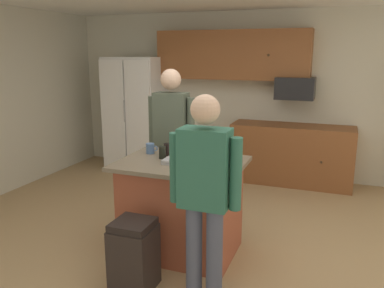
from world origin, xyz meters
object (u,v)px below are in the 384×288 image
(mug_ceramic_white, at_px, (150,148))
(glass_short_whisky, at_px, (167,150))
(glass_stout_tall, at_px, (227,157))
(microwave_over_range, at_px, (295,88))
(kitchen_island, at_px, (181,207))
(glass_pilsner, at_px, (181,147))
(person_host_foreground, at_px, (171,134))
(trash_bin, at_px, (134,255))
(refrigerator, at_px, (136,114))
(person_guest_right, at_px, (205,188))
(serving_tray, at_px, (188,161))
(glass_dark_ale, at_px, (162,153))

(mug_ceramic_white, bearing_deg, glass_short_whisky, -4.64)
(glass_stout_tall, bearing_deg, glass_short_whisky, 175.61)
(microwave_over_range, relative_size, glass_stout_tall, 4.62)
(microwave_over_range, bearing_deg, kitchen_island, -106.24)
(glass_pilsner, bearing_deg, person_host_foreground, 123.49)
(kitchen_island, height_order, mug_ceramic_white, mug_ceramic_white)
(microwave_over_range, relative_size, kitchen_island, 0.47)
(glass_stout_tall, bearing_deg, glass_pilsner, 165.02)
(microwave_over_range, height_order, person_host_foreground, person_host_foreground)
(glass_pilsner, distance_m, trash_bin, 1.22)
(refrigerator, distance_m, glass_stout_tall, 3.29)
(person_guest_right, height_order, serving_tray, person_guest_right)
(glass_short_whisky, bearing_deg, kitchen_island, -36.35)
(person_host_foreground, bearing_deg, serving_tray, 4.05)
(person_host_foreground, relative_size, mug_ceramic_white, 13.82)
(refrigerator, bearing_deg, glass_dark_ale, -56.46)
(glass_stout_tall, relative_size, glass_pilsner, 0.74)
(trash_bin, bearing_deg, microwave_over_range, 74.96)
(kitchen_island, xyz_separation_m, glass_pilsner, (-0.10, 0.25, 0.55))
(person_guest_right, xyz_separation_m, mug_ceramic_white, (-0.89, 0.87, 0.03))
(glass_dark_ale, bearing_deg, glass_pilsner, 62.92)
(mug_ceramic_white, relative_size, trash_bin, 0.21)
(microwave_over_range, xyz_separation_m, kitchen_island, (-0.76, -2.61, -0.97))
(mug_ceramic_white, distance_m, serving_tray, 0.54)
(microwave_over_range, relative_size, trash_bin, 0.92)
(serving_tray, bearing_deg, microwave_over_range, 75.61)
(microwave_over_range, distance_m, mug_ceramic_white, 2.74)
(refrigerator, xyz_separation_m, serving_tray, (1.92, -2.51, 0.02))
(person_guest_right, relative_size, mug_ceramic_white, 12.95)
(microwave_over_range, relative_size, person_guest_right, 0.33)
(kitchen_island, relative_size, glass_stout_tall, 9.88)
(glass_pilsner, xyz_separation_m, serving_tray, (0.19, -0.27, -0.06))
(glass_short_whisky, bearing_deg, glass_dark_ale, -88.43)
(person_host_foreground, height_order, glass_short_whisky, person_host_foreground)
(glass_short_whisky, relative_size, serving_tray, 0.29)
(serving_tray, bearing_deg, kitchen_island, 165.59)
(mug_ceramic_white, height_order, serving_tray, mug_ceramic_white)
(kitchen_island, relative_size, trash_bin, 1.96)
(glass_pilsner, relative_size, trash_bin, 0.27)
(refrigerator, xyz_separation_m, microwave_over_range, (2.60, 0.12, 0.50))
(microwave_over_range, relative_size, mug_ceramic_white, 4.33)
(person_host_foreground, xyz_separation_m, glass_dark_ale, (0.20, -0.68, -0.04))
(person_host_foreground, relative_size, glass_short_whisky, 14.14)
(refrigerator, bearing_deg, glass_stout_tall, -46.40)
(refrigerator, xyz_separation_m, person_host_foreground, (1.43, -1.77, 0.10))
(trash_bin, bearing_deg, glass_pilsner, 87.97)
(glass_dark_ale, xyz_separation_m, glass_short_whisky, (-0.00, 0.12, 0.00))
(glass_stout_tall, bearing_deg, mug_ceramic_white, 175.55)
(person_host_foreground, xyz_separation_m, glass_pilsner, (0.31, -0.47, -0.02))
(refrigerator, bearing_deg, kitchen_island, -53.55)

